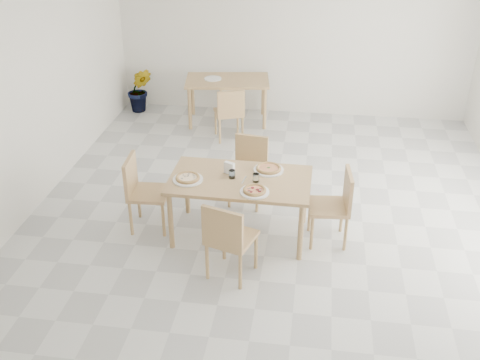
# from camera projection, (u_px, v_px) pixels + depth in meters

# --- Properties ---
(main_table) EXTENTS (1.60, 0.92, 0.75)m
(main_table) POSITION_uv_depth(u_px,v_px,m) (240.00, 185.00, 6.35)
(main_table) COLOR tan
(main_table) RESTS_ON ground
(chair_south) EXTENTS (0.56, 0.56, 0.91)m
(chair_south) POSITION_uv_depth(u_px,v_px,m) (228.00, 236.00, 5.70)
(chair_south) COLOR tan
(chair_south) RESTS_ON ground
(chair_north) EXTENTS (0.49, 0.49, 0.87)m
(chair_north) POSITION_uv_depth(u_px,v_px,m) (249.00, 165.00, 7.14)
(chair_north) COLOR tan
(chair_north) RESTS_ON ground
(chair_west) EXTENTS (0.48, 0.48, 0.91)m
(chair_west) POSITION_uv_depth(u_px,v_px,m) (141.00, 188.00, 6.57)
(chair_west) COLOR tan
(chair_west) RESTS_ON ground
(chair_east) EXTENTS (0.48, 0.48, 0.89)m
(chair_east) POSITION_uv_depth(u_px,v_px,m) (337.00, 202.00, 6.31)
(chair_east) COLOR tan
(chair_east) RESTS_ON ground
(plate_margherita) EXTENTS (0.35, 0.35, 0.02)m
(plate_margherita) POSITION_uv_depth(u_px,v_px,m) (269.00, 170.00, 6.48)
(plate_margherita) COLOR white
(plate_margherita) RESTS_ON main_table
(plate_mushroom) EXTENTS (0.34, 0.34, 0.02)m
(plate_mushroom) POSITION_uv_depth(u_px,v_px,m) (188.00, 179.00, 6.28)
(plate_mushroom) COLOR white
(plate_mushroom) RESTS_ON main_table
(plate_pepperoni) EXTENTS (0.32, 0.32, 0.02)m
(plate_pepperoni) POSITION_uv_depth(u_px,v_px,m) (255.00, 192.00, 6.03)
(plate_pepperoni) COLOR white
(plate_pepperoni) RESTS_ON main_table
(pizza_margherita) EXTENTS (0.34, 0.34, 0.03)m
(pizza_margherita) POSITION_uv_depth(u_px,v_px,m) (269.00, 168.00, 6.47)
(pizza_margherita) COLOR tan
(pizza_margherita) RESTS_ON plate_margherita
(pizza_mushroom) EXTENTS (0.36, 0.36, 0.03)m
(pizza_mushroom) POSITION_uv_depth(u_px,v_px,m) (188.00, 178.00, 6.27)
(pizza_mushroom) COLOR tan
(pizza_mushroom) RESTS_ON plate_mushroom
(pizza_pepperoni) EXTENTS (0.26, 0.26, 0.03)m
(pizza_pepperoni) POSITION_uv_depth(u_px,v_px,m) (255.00, 190.00, 6.02)
(pizza_pepperoni) COLOR tan
(pizza_pepperoni) RESTS_ON plate_pepperoni
(tumbler_a) EXTENTS (0.07, 0.07, 0.10)m
(tumbler_a) POSITION_uv_depth(u_px,v_px,m) (232.00, 174.00, 6.30)
(tumbler_a) COLOR white
(tumbler_a) RESTS_ON main_table
(tumbler_b) EXTENTS (0.07, 0.07, 0.10)m
(tumbler_b) POSITION_uv_depth(u_px,v_px,m) (256.00, 178.00, 6.23)
(tumbler_b) COLOR white
(tumbler_b) RESTS_ON main_table
(napkin_holder) EXTENTS (0.15, 0.11, 0.15)m
(napkin_holder) POSITION_uv_depth(u_px,v_px,m) (229.00, 168.00, 6.38)
(napkin_holder) COLOR silver
(napkin_holder) RESTS_ON main_table
(fork_a) EXTENTS (0.04, 0.18, 0.01)m
(fork_a) POSITION_uv_depth(u_px,v_px,m) (228.00, 167.00, 6.55)
(fork_a) COLOR silver
(fork_a) RESTS_ON main_table
(fork_b) EXTENTS (0.04, 0.19, 0.01)m
(fork_b) POSITION_uv_depth(u_px,v_px,m) (244.00, 180.00, 6.28)
(fork_b) COLOR silver
(fork_b) RESTS_ON main_table
(second_table) EXTENTS (1.47, 0.97, 0.75)m
(second_table) POSITION_uv_depth(u_px,v_px,m) (227.00, 85.00, 9.37)
(second_table) COLOR tan
(second_table) RESTS_ON ground
(chair_back_s) EXTENTS (0.55, 0.55, 0.86)m
(chair_back_s) POSITION_uv_depth(u_px,v_px,m) (230.00, 111.00, 8.78)
(chair_back_s) COLOR tan
(chair_back_s) RESTS_ON ground
(chair_back_n) EXTENTS (0.48, 0.48, 0.81)m
(chair_back_n) POSITION_uv_depth(u_px,v_px,m) (230.00, 81.00, 10.11)
(chair_back_n) COLOR tan
(chair_back_n) RESTS_ON ground
(plate_empty) EXTENTS (0.29, 0.29, 0.02)m
(plate_empty) POSITION_uv_depth(u_px,v_px,m) (213.00, 79.00, 9.34)
(plate_empty) COLOR white
(plate_empty) RESTS_ON second_table
(potted_plant) EXTENTS (0.51, 0.45, 0.79)m
(potted_plant) POSITION_uv_depth(u_px,v_px,m) (140.00, 90.00, 9.91)
(potted_plant) COLOR #1D6123
(potted_plant) RESTS_ON ground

